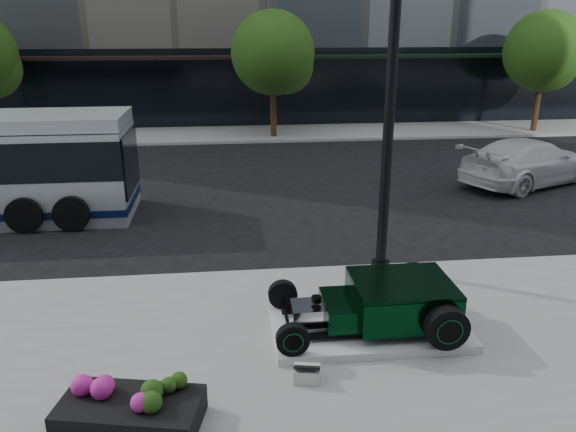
{
  "coord_description": "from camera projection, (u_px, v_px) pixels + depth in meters",
  "views": [
    {
      "loc": [
        -1.23,
        -13.3,
        5.33
      ],
      "look_at": [
        0.07,
        -1.58,
        1.2
      ],
      "focal_mm": 35.0,
      "sensor_mm": 36.0,
      "label": 1
    }
  ],
  "objects": [
    {
      "name": "ground",
      "position": [
        278.0,
        240.0,
        14.36
      ],
      "size": [
        120.0,
        120.0,
        0.0
      ],
      "primitive_type": "plane",
      "color": "black",
      "rests_on": "ground"
    },
    {
      "name": "sidewalk_far",
      "position": [
        252.0,
        134.0,
        27.48
      ],
      "size": [
        70.0,
        4.0,
        0.12
      ],
      "primitive_type": "cube",
      "color": "gray",
      "rests_on": "ground"
    },
    {
      "name": "street_trees",
      "position": [
        276.0,
        56.0,
        25.5
      ],
      "size": [
        29.8,
        3.8,
        5.7
      ],
      "color": "black",
      "rests_on": "sidewalk_far"
    },
    {
      "name": "display_plinth",
      "position": [
        369.0,
        328.0,
        9.88
      ],
      "size": [
        3.4,
        1.8,
        0.15
      ],
      "primitive_type": "cube",
      "color": "silver",
      "rests_on": "sidewalk_near"
    },
    {
      "name": "hot_rod",
      "position": [
        389.0,
        302.0,
        9.75
      ],
      "size": [
        3.22,
        2.0,
        0.81
      ],
      "color": "black",
      "rests_on": "display_plinth"
    },
    {
      "name": "info_plaque",
      "position": [
        307.0,
        373.0,
        8.53
      ],
      "size": [
        0.45,
        0.37,
        0.31
      ],
      "color": "silver",
      "rests_on": "sidewalk_near"
    },
    {
      "name": "lamppost",
      "position": [
        389.0,
        118.0,
        11.33
      ],
      "size": [
        0.4,
        0.4,
        7.22
      ],
      "color": "black",
      "rests_on": "sidewalk_near"
    },
    {
      "name": "flower_planter",
      "position": [
        130.0,
        410.0,
        7.57
      ],
      "size": [
        2.05,
        1.32,
        0.61
      ],
      "color": "black",
      "rests_on": "sidewalk_near"
    },
    {
      "name": "white_sedan",
      "position": [
        530.0,
        162.0,
        19.05
      ],
      "size": [
        5.77,
        4.19,
        1.55
      ],
      "primitive_type": "imported",
      "rotation": [
        0.0,
        0.0,
        2.0
      ],
      "color": "silver",
      "rests_on": "ground"
    }
  ]
}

